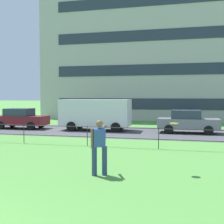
{
  "coord_description": "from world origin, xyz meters",
  "views": [
    {
      "loc": [
        4.76,
        -3.22,
        2.46
      ],
      "look_at": [
        1.91,
        8.08,
        1.84
      ],
      "focal_mm": 47.45,
      "sensor_mm": 36.0,
      "label": 1
    }
  ],
  "objects": [
    {
      "name": "person_thrower",
      "position": [
        2.15,
        5.53,
        0.94
      ],
      "size": [
        0.48,
        0.88,
        1.74
      ],
      "color": "navy",
      "rests_on": "ground"
    },
    {
      "name": "street_strip",
      "position": [
        0.0,
        16.7,
        0.0
      ],
      "size": [
        80.0,
        6.72,
        0.01
      ],
      "primitive_type": "cube",
      "color": "#4C4C51",
      "rests_on": "ground"
    },
    {
      "name": "car_grey_far_left",
      "position": [
        4.86,
        17.15,
        0.78
      ],
      "size": [
        4.01,
        1.82,
        1.54
      ],
      "color": "slate",
      "rests_on": "ground"
    },
    {
      "name": "park_fence",
      "position": [
        0.0,
        10.64,
        0.67
      ],
      "size": [
        35.23,
        0.04,
        1.0
      ],
      "color": "#232328",
      "rests_on": "ground"
    },
    {
      "name": "frisbee",
      "position": [
        4.39,
        6.42,
        1.59
      ],
      "size": [
        0.33,
        0.33,
        0.03
      ],
      "color": "yellow"
    },
    {
      "name": "apartment_building_background",
      "position": [
        3.24,
        32.64,
        8.72
      ],
      "size": [
        28.46,
        12.63,
        17.43
      ],
      "color": "#B7B2AD",
      "rests_on": "ground"
    },
    {
      "name": "car_maroon_far_right",
      "position": [
        -7.51,
        16.9,
        0.78
      ],
      "size": [
        4.04,
        1.89,
        1.54
      ],
      "color": "maroon",
      "rests_on": "ground"
    },
    {
      "name": "panel_van_left",
      "position": [
        -1.61,
        17.21,
        1.27
      ],
      "size": [
        5.05,
        2.2,
        2.24
      ],
      "color": "white",
      "rests_on": "ground"
    }
  ]
}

